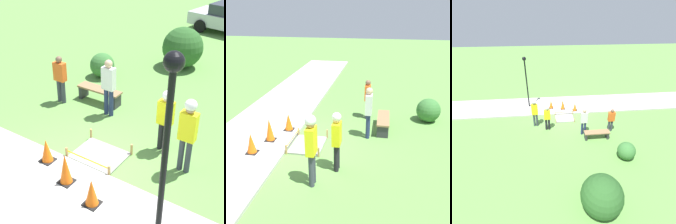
{
  "view_description": "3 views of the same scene",
  "coord_description": "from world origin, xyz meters",
  "views": [
    {
      "loc": [
        4.09,
        -5.17,
        5.46
      ],
      "look_at": [
        -0.44,
        1.63,
        0.72
      ],
      "focal_mm": 55.0,
      "sensor_mm": 36.0,
      "label": 1
    },
    {
      "loc": [
        7.87,
        2.96,
        4.46
      ],
      "look_at": [
        -0.47,
        1.53,
        1.14
      ],
      "focal_mm": 45.0,
      "sensor_mm": 36.0,
      "label": 2
    },
    {
      "loc": [
        0.97,
        11.23,
        6.82
      ],
      "look_at": [
        0.0,
        1.52,
        1.12
      ],
      "focal_mm": 28.0,
      "sensor_mm": 36.0,
      "label": 3
    }
  ],
  "objects": [
    {
      "name": "traffic_cone_near_patch",
      "position": [
        -1.03,
        -0.39,
        0.41
      ],
      "size": [
        0.34,
        0.34,
        0.63
      ],
      "color": "black",
      "rests_on": "sidewalk"
    },
    {
      "name": "worker_supervisor",
      "position": [
        1.89,
        1.26,
        1.2
      ],
      "size": [
        0.4,
        0.28,
        1.96
      ],
      "color": "#383D47",
      "rests_on": "ground_plane"
    },
    {
      "name": "bystander_in_orange_shirt",
      "position": [
        -2.9,
        2.31,
        0.9
      ],
      "size": [
        0.4,
        0.22,
        1.61
      ],
      "color": "#383D47",
      "rests_on": "ground_plane"
    },
    {
      "name": "lamppost_near",
      "position": [
        2.53,
        -1.45,
        2.66
      ],
      "size": [
        0.28,
        0.28,
        3.92
      ],
      "color": "black",
      "rests_on": "sidewalk"
    },
    {
      "name": "sidewalk",
      "position": [
        0.0,
        -1.49,
        0.05
      ],
      "size": [
        28.0,
        2.97,
        0.1
      ],
      "color": "#ADAAA3",
      "rests_on": "ground_plane"
    },
    {
      "name": "bystander_in_gray_shirt",
      "position": [
        -1.13,
        2.48,
        1.04
      ],
      "size": [
        0.4,
        0.24,
        1.82
      ],
      "color": "navy",
      "rests_on": "ground_plane"
    },
    {
      "name": "park_bench",
      "position": [
        -1.85,
        3.0,
        0.34
      ],
      "size": [
        1.53,
        0.44,
        0.5
      ],
      "color": "#2D2D33",
      "rests_on": "ground_plane"
    },
    {
      "name": "ground_plane",
      "position": [
        0.0,
        0.0,
        0.0
      ],
      "size": [
        60.0,
        60.0,
        0.0
      ],
      "primitive_type": "plane",
      "color": "#5B8E42"
    },
    {
      "name": "worker_assistant",
      "position": [
        1.1,
        1.76,
        1.03
      ],
      "size": [
        0.4,
        0.25,
        1.74
      ],
      "color": "black",
      "rests_on": "ground_plane"
    },
    {
      "name": "traffic_cone_far_patch",
      "position": [
        -0.12,
        -0.74,
        0.49
      ],
      "size": [
        0.34,
        0.34,
        0.78
      ],
      "color": "black",
      "rests_on": "sidewalk"
    },
    {
      "name": "wet_concrete_patch",
      "position": [
        -0.12,
        0.57,
        0.04
      ],
      "size": [
        1.36,
        1.09,
        0.33
      ],
      "color": "gray",
      "rests_on": "ground_plane"
    },
    {
      "name": "shrub_rounded_near",
      "position": [
        -0.84,
        7.33,
        0.81
      ],
      "size": [
        1.63,
        1.63,
        1.63
      ],
      "color": "#285623",
      "rests_on": "ground_plane"
    },
    {
      "name": "shrub_rounded_mid",
      "position": [
        -2.96,
        4.74,
        0.47
      ],
      "size": [
        0.93,
        0.93,
        0.93
      ],
      "color": "#387033",
      "rests_on": "ground_plane"
    },
    {
      "name": "traffic_cone_sidewalk_edge",
      "position": [
        0.78,
        -0.97,
        0.42
      ],
      "size": [
        0.34,
        0.34,
        0.66
      ],
      "color": "black",
      "rests_on": "sidewalk"
    }
  ]
}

